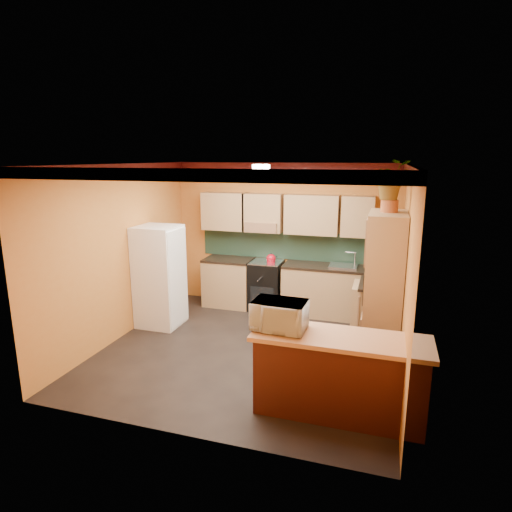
{
  "coord_description": "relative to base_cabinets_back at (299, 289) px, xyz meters",
  "views": [
    {
      "loc": [
        1.84,
        -5.58,
        2.8
      ],
      "look_at": [
        -0.03,
        0.45,
        1.33
      ],
      "focal_mm": 30.0,
      "sensor_mm": 36.0,
      "label": 1
    }
  ],
  "objects": [
    {
      "name": "room_shell",
      "position": [
        -0.36,
        -1.52,
        1.65
      ],
      "size": [
        4.24,
        4.24,
        2.72
      ],
      "color": "black",
      "rests_on": "ground"
    },
    {
      "name": "fern",
      "position": [
        1.47,
        -1.58,
        2.07
      ],
      "size": [
        0.54,
        0.49,
        0.51
      ],
      "primitive_type": "imported",
      "rotation": [
        0.0,
        0.0,
        0.24
      ],
      "color": "tan",
      "rests_on": "fern_pot"
    },
    {
      "name": "stove",
      "position": [
        -0.62,
        -0.0,
        0.02
      ],
      "size": [
        0.58,
        0.58,
        0.91
      ],
      "primitive_type": "cube",
      "color": "black",
      "rests_on": "ground"
    },
    {
      "name": "fridge",
      "position": [
        -2.13,
        -1.27,
        0.41
      ],
      "size": [
        0.68,
        0.66,
        1.7
      ],
      "primitive_type": "cube",
      "color": "white",
      "rests_on": "ground"
    },
    {
      "name": "countertop_right",
      "position": [
        1.42,
        -0.86,
        0.46
      ],
      "size": [
        0.62,
        0.8,
        0.04
      ],
      "primitive_type": "cube",
      "color": "black",
      "rests_on": "base_cabinets_right"
    },
    {
      "name": "bar_top",
      "position": [
        1.07,
        -3.05,
        0.47
      ],
      "size": [
        1.9,
        0.65,
        0.05
      ],
      "primitive_type": "cube",
      "color": "tan",
      "rests_on": "breakfast_bar"
    },
    {
      "name": "countertop_back",
      "position": [
        0.0,
        -0.0,
        0.46
      ],
      "size": [
        3.65,
        0.62,
        0.04
      ],
      "primitive_type": "cube",
      "color": "black",
      "rests_on": "base_cabinets_back"
    },
    {
      "name": "pantry",
      "position": [
        1.47,
        -1.63,
        0.61
      ],
      "size": [
        0.48,
        0.9,
        2.1
      ],
      "primitive_type": "cube",
      "color": "tan",
      "rests_on": "ground"
    },
    {
      "name": "base_cabinets_right",
      "position": [
        1.42,
        -0.86,
        0.0
      ],
      "size": [
        0.6,
        0.8,
        0.88
      ],
      "primitive_type": "cube",
      "color": "tan",
      "rests_on": "ground"
    },
    {
      "name": "base_cabinets_back",
      "position": [
        0.0,
        0.0,
        0.0
      ],
      "size": [
        3.65,
        0.6,
        0.88
      ],
      "primitive_type": "cube",
      "color": "tan",
      "rests_on": "ground"
    },
    {
      "name": "fern_pot",
      "position": [
        1.47,
        -1.58,
        1.74
      ],
      "size": [
        0.22,
        0.22,
        0.16
      ],
      "primitive_type": "cylinder",
      "color": "#9C4C25",
      "rests_on": "pantry"
    },
    {
      "name": "sink",
      "position": [
        0.78,
        0.0,
        0.5
      ],
      "size": [
        0.48,
        0.4,
        0.03
      ],
      "primitive_type": "cube",
      "color": "silver",
      "rests_on": "countertop_back"
    },
    {
      "name": "breakfast_bar",
      "position": [
        1.07,
        -3.05,
        0.0
      ],
      "size": [
        1.8,
        0.55,
        0.88
      ],
      "primitive_type": "cube",
      "color": "#441510",
      "rests_on": "ground"
    },
    {
      "name": "kettle",
      "position": [
        -0.53,
        -0.05,
        0.56
      ],
      "size": [
        0.22,
        0.22,
        0.18
      ],
      "primitive_type": null,
      "rotation": [
        0.0,
        0.0,
        -0.36
      ],
      "color": "#B50C1B",
      "rests_on": "stove"
    },
    {
      "name": "microwave",
      "position": [
        0.39,
        -3.05,
        0.65
      ],
      "size": [
        0.6,
        0.42,
        0.33
      ],
      "primitive_type": "imported",
      "rotation": [
        0.0,
        0.0,
        -0.04
      ],
      "color": "white",
      "rests_on": "bar_top"
    }
  ]
}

